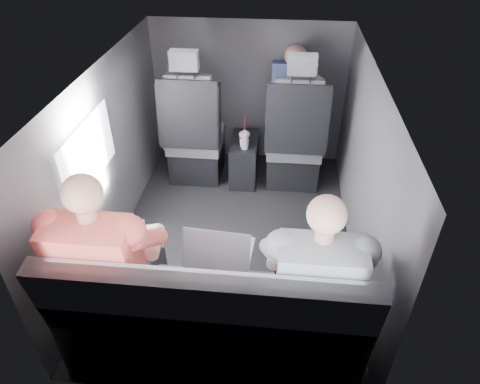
# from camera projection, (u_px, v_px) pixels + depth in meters

# --- Properties ---
(floor) EXTENTS (2.60, 2.60, 0.00)m
(floor) POSITION_uv_depth(u_px,v_px,m) (234.00, 238.00, 3.39)
(floor) COLOR black
(floor) RESTS_ON ground
(ceiling) EXTENTS (2.60, 2.60, 0.00)m
(ceiling) POSITION_uv_depth(u_px,v_px,m) (232.00, 73.00, 2.61)
(ceiling) COLOR #B2B2AD
(ceiling) RESTS_ON panel_back
(panel_left) EXTENTS (0.02, 2.60, 1.35)m
(panel_left) POSITION_uv_depth(u_px,v_px,m) (109.00, 159.00, 3.07)
(panel_left) COLOR #56565B
(panel_left) RESTS_ON floor
(panel_right) EXTENTS (0.02, 2.60, 1.35)m
(panel_right) POSITION_uv_depth(u_px,v_px,m) (364.00, 173.00, 2.93)
(panel_right) COLOR #56565B
(panel_right) RESTS_ON floor
(panel_front) EXTENTS (1.80, 0.02, 1.35)m
(panel_front) POSITION_uv_depth(u_px,v_px,m) (249.00, 93.00, 4.05)
(panel_front) COLOR #56565B
(panel_front) RESTS_ON floor
(panel_back) EXTENTS (1.80, 0.02, 1.35)m
(panel_back) POSITION_uv_depth(u_px,v_px,m) (201.00, 317.00, 1.95)
(panel_back) COLOR #56565B
(panel_back) RESTS_ON floor
(side_window) EXTENTS (0.02, 0.75, 0.42)m
(side_window) POSITION_uv_depth(u_px,v_px,m) (89.00, 154.00, 2.70)
(side_window) COLOR white
(side_window) RESTS_ON panel_left
(seatbelt) EXTENTS (0.35, 0.11, 0.59)m
(seatbelt) POSITION_uv_depth(u_px,v_px,m) (298.00, 112.00, 3.43)
(seatbelt) COLOR black
(seatbelt) RESTS_ON front_seat_right
(front_seat_left) EXTENTS (0.52, 0.58, 1.26)m
(front_seat_left) POSITION_uv_depth(u_px,v_px,m) (195.00, 140.00, 3.88)
(front_seat_left) COLOR black
(front_seat_left) RESTS_ON floor
(front_seat_right) EXTENTS (0.52, 0.58, 1.26)m
(front_seat_right) POSITION_uv_depth(u_px,v_px,m) (294.00, 145.00, 3.80)
(front_seat_right) COLOR black
(front_seat_right) RESTS_ON floor
(center_console) EXTENTS (0.24, 0.48, 0.41)m
(center_console) POSITION_uv_depth(u_px,v_px,m) (244.00, 159.00, 3.99)
(center_console) COLOR black
(center_console) RESTS_ON floor
(rear_bench) EXTENTS (1.60, 0.57, 0.92)m
(rear_bench) POSITION_uv_depth(u_px,v_px,m) (212.00, 325.00, 2.36)
(rear_bench) COLOR #5B5B5F
(rear_bench) RESTS_ON floor
(soda_cup) EXTENTS (0.10, 0.10, 0.29)m
(soda_cup) POSITION_uv_depth(u_px,v_px,m) (244.00, 139.00, 3.73)
(soda_cup) COLOR white
(soda_cup) RESTS_ON center_console
(water_bottle) EXTENTS (0.06, 0.06, 0.17)m
(water_bottle) POSITION_uv_depth(u_px,v_px,m) (245.00, 140.00, 3.71)
(water_bottle) COLOR #A3C5DD
(water_bottle) RESTS_ON center_console
(laptop_white) EXTENTS (0.38, 0.40, 0.24)m
(laptop_white) POSITION_uv_depth(u_px,v_px,m) (124.00, 242.00, 2.42)
(laptop_white) COLOR silver
(laptop_white) RESTS_ON passenger_rear_left
(laptop_silver) EXTENTS (0.38, 0.34, 0.26)m
(laptop_silver) POSITION_uv_depth(u_px,v_px,m) (219.00, 250.00, 2.37)
(laptop_silver) COLOR #AEAEB3
(laptop_silver) RESTS_ON rear_bench
(laptop_black) EXTENTS (0.39, 0.38, 0.25)m
(laptop_black) POSITION_uv_depth(u_px,v_px,m) (308.00, 260.00, 2.31)
(laptop_black) COLOR black
(laptop_black) RESTS_ON passenger_rear_right
(passenger_rear_left) EXTENTS (0.53, 0.64, 1.26)m
(passenger_rear_left) POSITION_uv_depth(u_px,v_px,m) (111.00, 262.00, 2.28)
(passenger_rear_left) COLOR #35363A
(passenger_rear_left) RESTS_ON rear_bench
(passenger_rear_right) EXTENTS (0.50, 0.62, 1.22)m
(passenger_rear_right) POSITION_uv_depth(u_px,v_px,m) (314.00, 279.00, 2.20)
(passenger_rear_right) COLOR navy
(passenger_rear_right) RESTS_ON rear_bench
(passenger_front_right) EXTENTS (0.39, 0.39, 0.77)m
(passenger_front_right) POSITION_uv_depth(u_px,v_px,m) (293.00, 96.00, 3.81)
(passenger_front_right) COLOR navy
(passenger_front_right) RESTS_ON front_seat_right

